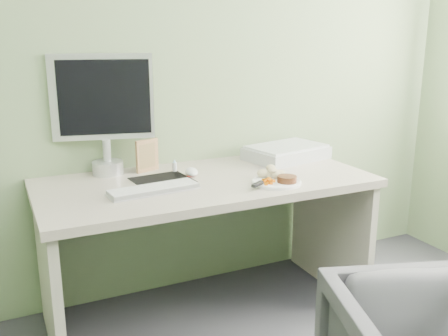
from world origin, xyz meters
name	(u,v)px	position (x,y,z in m)	size (l,w,h in m)	color
wall_back	(177,46)	(0.00, 2.00, 1.35)	(3.50, 3.50, 0.00)	#6B855D
desk	(207,215)	(0.00, 1.62, 0.55)	(1.60, 0.75, 0.73)	#BBAD9D
plate	(277,182)	(0.27, 1.41, 0.74)	(0.23, 0.23, 0.01)	white
steak	(287,179)	(0.31, 1.38, 0.76)	(0.09, 0.09, 0.03)	black
potato_pile	(274,172)	(0.29, 1.48, 0.77)	(0.11, 0.08, 0.06)	#A78A51
carrot_heap	(267,180)	(0.21, 1.40, 0.76)	(0.05, 0.04, 0.03)	orange
steak_knife	(261,182)	(0.17, 1.39, 0.75)	(0.19, 0.13, 0.02)	silver
mousepad	(162,180)	(-0.20, 1.69, 0.73)	(0.26, 0.23, 0.00)	black
keyboard	(154,189)	(-0.29, 1.54, 0.75)	(0.40, 0.12, 0.02)	white
computer_mouse	(191,172)	(-0.04, 1.71, 0.75)	(0.06, 0.11, 0.04)	white
photo_frame	(147,155)	(-0.21, 1.89, 0.81)	(0.13, 0.02, 0.17)	#A16D4B
eyedrop_bottle	(175,166)	(-0.09, 1.82, 0.76)	(0.02, 0.02, 0.07)	white
scanner	(286,153)	(0.57, 1.81, 0.76)	(0.43, 0.29, 0.07)	#ADB0B4
monitor	(103,107)	(-0.41, 1.94, 1.06)	(0.49, 0.18, 0.59)	silver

